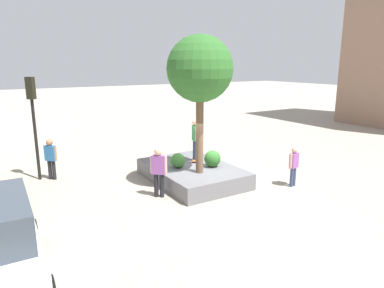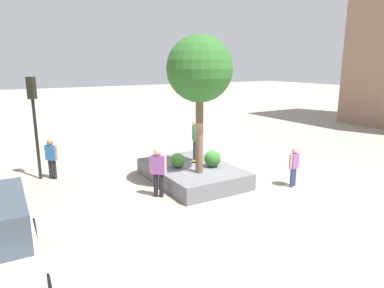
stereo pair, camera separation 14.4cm
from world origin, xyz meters
The scene contains 11 objects.
ground_plane centered at (0.00, 0.00, 0.00)m, with size 120.00×120.00×0.00m, color #9E9384.
planter_ledge centered at (0.51, 0.30, 0.31)m, with size 4.29×2.95×0.62m, color slate.
plaza_tree centered at (-0.34, 0.49, 4.39)m, with size 2.36×2.36×4.99m.
boxwood_shrub centered at (0.01, -0.34, 0.95)m, with size 0.65×0.65×0.65m, color #2D6628.
hedge_clump centered at (0.61, 0.89, 0.91)m, with size 0.58×0.58×0.58m, color #3D7A33.
skateboard centered at (1.11, -0.21, 0.68)m, with size 0.76×0.65×0.07m.
skateboarder centered at (1.11, -0.21, 1.66)m, with size 0.54×0.34×1.68m.
traffic_light_corner centered at (3.91, 5.50, 2.83)m, with size 0.37×0.37×4.11m.
passerby_with_bag centered at (-0.34, 2.19, 1.03)m, with size 0.47×0.49×1.79m.
bystander_watching centered at (3.64, 5.06, 0.97)m, with size 0.45×0.45×1.67m.
pedestrian_crossing centered at (-2.04, -2.68, 0.90)m, with size 0.26×0.52×1.55m.
Camera 1 is at (-10.77, 7.19, 4.61)m, focal length 32.32 mm.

